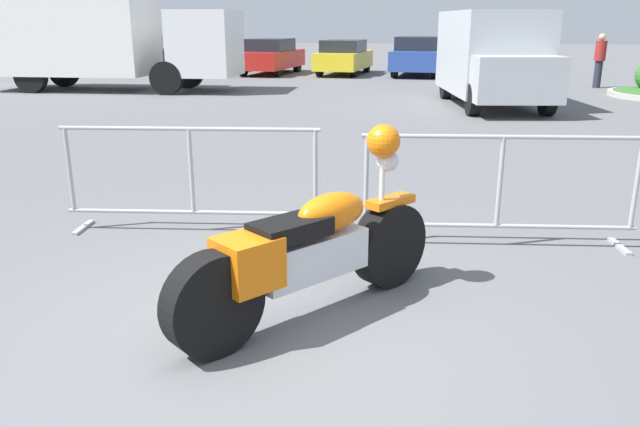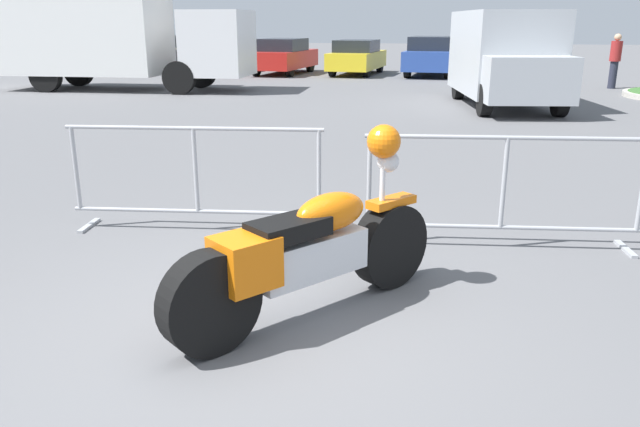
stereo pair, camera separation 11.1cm
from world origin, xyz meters
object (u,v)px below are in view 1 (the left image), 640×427
motorcycle (312,250)px  parked_car_tan (134,54)px  delivery_van (493,55)px  crowd_barrier_near (192,178)px  pedestrian (600,59)px  crowd_barrier_far (499,189)px  parked_car_yellow (344,57)px  parked_car_black (202,54)px  parked_car_red (271,56)px  box_truck (97,36)px  parked_car_blue (419,56)px

motorcycle → parked_car_tan: bearing=66.9°
motorcycle → delivery_van: size_ratio=0.37×
crowd_barrier_near → parked_car_tan: 22.11m
delivery_van → pedestrian: size_ratio=3.09×
motorcycle → crowd_barrier_far: 2.26m
parked_car_yellow → motorcycle: bearing=-167.7°
parked_car_black → parked_car_red: size_ratio=1.07×
crowd_barrier_near → pedestrian: pedestrian is taller
crowd_barrier_far → box_truck: bearing=129.5°
box_truck → parked_car_red: size_ratio=1.81×
parked_car_tan → motorcycle: bearing=-146.3°
parked_car_black → parked_car_red: bearing=-88.5°
parked_car_tan → parked_car_black: 2.98m
box_truck → parked_car_tan: size_ratio=1.72×
parked_car_black → parked_car_red: (2.98, -0.26, -0.05)m
box_truck → motorcycle: bearing=-59.5°
motorcycle → delivery_van: 12.72m
parked_car_tan → delivery_van: bearing=-117.3°
delivery_van → parked_car_blue: bearing=-177.1°
crowd_barrier_near → parked_car_blue: size_ratio=0.56×
parked_car_tan → parked_car_blue: size_ratio=0.98×
box_truck → parked_car_blue: bearing=35.3°
parked_car_yellow → pedestrian: size_ratio=2.46×
box_truck → parked_car_yellow: 9.90m
delivery_van → parked_car_black: bearing=-138.7°
delivery_van → parked_car_yellow: (-4.76, 9.12, -0.55)m
delivery_van → parked_car_red: 11.84m
parked_car_tan → pedestrian: bearing=-96.7°
crowd_barrier_near → box_truck: size_ratio=0.33×
crowd_barrier_far → parked_car_yellow: (-3.70, 19.85, 0.13)m
crowd_barrier_near → delivery_van: delivery_van is taller
motorcycle → parked_car_black: size_ratio=0.42×
crowd_barrier_far → delivery_van: bearing=84.3°
box_truck → parked_car_tan: box_truck is taller
crowd_barrier_near → crowd_barrier_far: (2.99, 0.00, 0.00)m
crowd_barrier_far → parked_car_yellow: 20.20m
box_truck → parked_car_black: bearing=82.2°
crowd_barrier_near → parked_car_black: (-6.67, 19.94, 0.20)m
crowd_barrier_far → parked_car_tan: size_ratio=0.57×
box_truck → parked_car_tan: bearing=105.3°
parked_car_blue → pedestrian: pedestrian is taller
motorcycle → box_truck: (-8.98, 14.39, 1.13)m
parked_car_black → parked_car_red: parked_car_black is taller
motorcycle → parked_car_tan: (-11.14, 21.60, 0.24)m
delivery_van → parked_car_blue: size_ratio=1.14×
parked_car_red → crowd_barrier_near: bearing=-163.0°
crowd_barrier_far → delivery_van: size_ratio=0.49×
delivery_van → parked_car_red: delivery_van is taller
crowd_barrier_near → pedestrian: size_ratio=1.52×
crowd_barrier_far → crowd_barrier_near: bearing=180.0°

